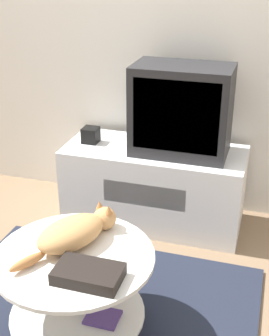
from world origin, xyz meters
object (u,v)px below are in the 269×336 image
object	(u,v)px
tv	(181,110)
cat	(75,232)
speaker	(91,135)
dvd_box	(88,274)

from	to	relation	value
tv	cat	xyz separation A→B (m)	(-0.25, -0.99, -0.26)
speaker	tv	bearing A→B (deg)	0.99
dvd_box	cat	xyz separation A→B (m)	(-0.15, 0.21, 0.03)
tv	speaker	bearing A→B (deg)	-179.01
tv	cat	distance (m)	1.06
tv	speaker	size ratio (longest dim) A/B	5.79
tv	dvd_box	distance (m)	1.24
speaker	cat	size ratio (longest dim) A/B	0.19
tv	dvd_box	bearing A→B (deg)	-94.70
speaker	dvd_box	world-z (taller)	speaker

